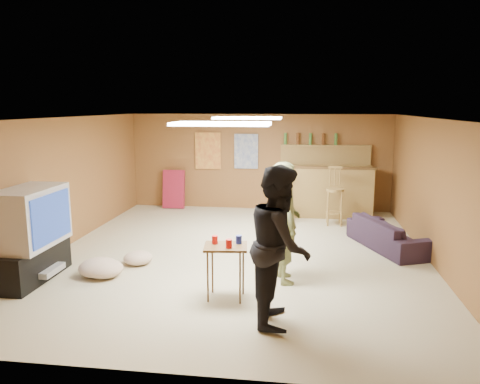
# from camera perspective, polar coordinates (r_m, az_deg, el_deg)

# --- Properties ---
(ground) EXTENTS (7.00, 7.00, 0.00)m
(ground) POSITION_cam_1_polar(r_m,az_deg,el_deg) (7.69, -0.20, -7.61)
(ground) COLOR #B6AC8B
(ground) RESTS_ON ground
(ceiling) EXTENTS (6.00, 7.00, 0.02)m
(ceiling) POSITION_cam_1_polar(r_m,az_deg,el_deg) (7.31, -0.21, 9.00)
(ceiling) COLOR silver
(ceiling) RESTS_ON ground
(wall_back) EXTENTS (6.00, 0.02, 2.20)m
(wall_back) POSITION_cam_1_polar(r_m,az_deg,el_deg) (10.87, 2.35, 3.67)
(wall_back) COLOR brown
(wall_back) RESTS_ON ground
(wall_front) EXTENTS (6.00, 0.02, 2.20)m
(wall_front) POSITION_cam_1_polar(r_m,az_deg,el_deg) (4.09, -7.09, -8.03)
(wall_front) COLOR brown
(wall_front) RESTS_ON ground
(wall_left) EXTENTS (0.02, 7.00, 2.20)m
(wall_left) POSITION_cam_1_polar(r_m,az_deg,el_deg) (8.38, -20.98, 0.93)
(wall_left) COLOR brown
(wall_left) RESTS_ON ground
(wall_right) EXTENTS (0.02, 7.00, 2.20)m
(wall_right) POSITION_cam_1_polar(r_m,az_deg,el_deg) (7.62, 22.74, -0.09)
(wall_right) COLOR brown
(wall_right) RESTS_ON ground
(tv_stand) EXTENTS (0.55, 1.30, 0.50)m
(tv_stand) POSITION_cam_1_polar(r_m,az_deg,el_deg) (7.18, -24.29, -7.83)
(tv_stand) COLOR black
(tv_stand) RESTS_ON ground
(dvd_box) EXTENTS (0.35, 0.50, 0.08)m
(dvd_box) POSITION_cam_1_polar(r_m,az_deg,el_deg) (7.10, -22.70, -8.77)
(dvd_box) COLOR #B2B2B7
(dvd_box) RESTS_ON tv_stand
(tv_body) EXTENTS (0.60, 1.10, 0.80)m
(tv_body) POSITION_cam_1_polar(r_m,az_deg,el_deg) (6.97, -24.20, -2.80)
(tv_body) COLOR #B2B2B7
(tv_body) RESTS_ON tv_stand
(tv_screen) EXTENTS (0.02, 0.95, 0.65)m
(tv_screen) POSITION_cam_1_polar(r_m,az_deg,el_deg) (6.81, -21.99, -2.93)
(tv_screen) COLOR navy
(tv_screen) RESTS_ON tv_body
(bar_counter) EXTENTS (2.00, 0.60, 1.10)m
(bar_counter) POSITION_cam_1_polar(r_m,az_deg,el_deg) (10.37, 10.32, 0.10)
(bar_counter) COLOR olive
(bar_counter) RESTS_ON ground
(bar_lip) EXTENTS (2.10, 0.12, 0.05)m
(bar_lip) POSITION_cam_1_polar(r_m,az_deg,el_deg) (10.04, 10.48, 2.93)
(bar_lip) COLOR #462F16
(bar_lip) RESTS_ON bar_counter
(bar_shelf) EXTENTS (2.00, 0.18, 0.05)m
(bar_shelf) POSITION_cam_1_polar(r_m,az_deg,el_deg) (10.69, 10.39, 5.55)
(bar_shelf) COLOR olive
(bar_shelf) RESTS_ON bar_backing
(bar_backing) EXTENTS (2.00, 0.14, 0.60)m
(bar_backing) POSITION_cam_1_polar(r_m,az_deg,el_deg) (10.74, 10.33, 3.96)
(bar_backing) COLOR olive
(bar_backing) RESTS_ON bar_counter
(poster_left) EXTENTS (0.60, 0.03, 0.85)m
(poster_left) POSITION_cam_1_polar(r_m,az_deg,el_deg) (10.98, -3.93, 5.03)
(poster_left) COLOR #BF3F26
(poster_left) RESTS_ON wall_back
(poster_right) EXTENTS (0.55, 0.03, 0.80)m
(poster_right) POSITION_cam_1_polar(r_m,az_deg,el_deg) (10.83, 0.76, 4.98)
(poster_right) COLOR #334C99
(poster_right) RESTS_ON wall_back
(folding_chair_stack) EXTENTS (0.50, 0.26, 0.91)m
(folding_chair_stack) POSITION_cam_1_polar(r_m,az_deg,el_deg) (11.13, -8.07, 0.36)
(folding_chair_stack) COLOR maroon
(folding_chair_stack) RESTS_ON ground
(ceiling_panel_front) EXTENTS (1.20, 0.60, 0.04)m
(ceiling_panel_front) POSITION_cam_1_polar(r_m,az_deg,el_deg) (5.83, -2.28, 8.31)
(ceiling_panel_front) COLOR white
(ceiling_panel_front) RESTS_ON ceiling
(ceiling_panel_back) EXTENTS (1.20, 0.60, 0.04)m
(ceiling_panel_back) POSITION_cam_1_polar(r_m,az_deg,el_deg) (8.50, 0.92, 9.01)
(ceiling_panel_back) COLOR white
(ceiling_panel_back) RESTS_ON ceiling
(person_olive) EXTENTS (0.54, 0.69, 1.66)m
(person_olive) POSITION_cam_1_polar(r_m,az_deg,el_deg) (6.38, 5.57, -3.71)
(person_olive) COLOR olive
(person_olive) RESTS_ON ground
(person_black) EXTENTS (0.69, 0.87, 1.77)m
(person_black) POSITION_cam_1_polar(r_m,az_deg,el_deg) (5.19, 4.89, -6.42)
(person_black) COLOR black
(person_black) RESTS_ON ground
(sofa) EXTENTS (1.28, 1.85, 0.50)m
(sofa) POSITION_cam_1_polar(r_m,az_deg,el_deg) (8.33, 17.66, -4.89)
(sofa) COLOR black
(sofa) RESTS_ON ground
(tray_table) EXTENTS (0.58, 0.48, 0.69)m
(tray_table) POSITION_cam_1_polar(r_m,az_deg,el_deg) (5.93, -1.74, -9.72)
(tray_table) COLOR #462F16
(tray_table) RESTS_ON ground
(cup_red_near) EXTENTS (0.09, 0.09, 0.10)m
(cup_red_near) POSITION_cam_1_polar(r_m,az_deg,el_deg) (5.88, -3.09, -5.84)
(cup_red_near) COLOR red
(cup_red_near) RESTS_ON tray_table
(cup_red_far) EXTENTS (0.10, 0.10, 0.11)m
(cup_red_far) POSITION_cam_1_polar(r_m,az_deg,el_deg) (5.71, -1.36, -6.31)
(cup_red_far) COLOR red
(cup_red_far) RESTS_ON tray_table
(cup_blue) EXTENTS (0.09, 0.09, 0.11)m
(cup_blue) POSITION_cam_1_polar(r_m,az_deg,el_deg) (5.88, -0.14, -5.81)
(cup_blue) COLOR #162697
(cup_blue) RESTS_ON tray_table
(bar_stool_left) EXTENTS (0.42, 0.42, 1.18)m
(bar_stool_left) POSITION_cam_1_polar(r_m,az_deg,el_deg) (9.56, 4.71, -0.40)
(bar_stool_left) COLOR olive
(bar_stool_left) RESTS_ON ground
(bar_stool_right) EXTENTS (0.43, 0.43, 1.34)m
(bar_stool_right) POSITION_cam_1_polar(r_m,az_deg,el_deg) (9.60, 11.49, -0.04)
(bar_stool_right) COLOR olive
(bar_stool_right) RESTS_ON ground
(cushion_near_tv) EXTENTS (0.68, 0.68, 0.23)m
(cushion_near_tv) POSITION_cam_1_polar(r_m,az_deg,el_deg) (6.97, -16.18, -8.98)
(cushion_near_tv) COLOR tan
(cushion_near_tv) RESTS_ON ground
(cushion_mid) EXTENTS (0.53, 0.53, 0.20)m
(cushion_mid) POSITION_cam_1_polar(r_m,az_deg,el_deg) (7.38, -12.33, -7.85)
(cushion_mid) COLOR tan
(cushion_mid) RESTS_ON ground
(cushion_far) EXTENTS (0.72, 0.72, 0.25)m
(cushion_far) POSITION_cam_1_polar(r_m,az_deg,el_deg) (7.03, -16.85, -8.77)
(cushion_far) COLOR tan
(cushion_far) RESTS_ON ground
(bottle_row) EXTENTS (1.20, 0.08, 0.26)m
(bottle_row) POSITION_cam_1_polar(r_m,az_deg,el_deg) (10.65, 8.58, 6.42)
(bottle_row) COLOR #3F7233
(bottle_row) RESTS_ON bar_shelf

